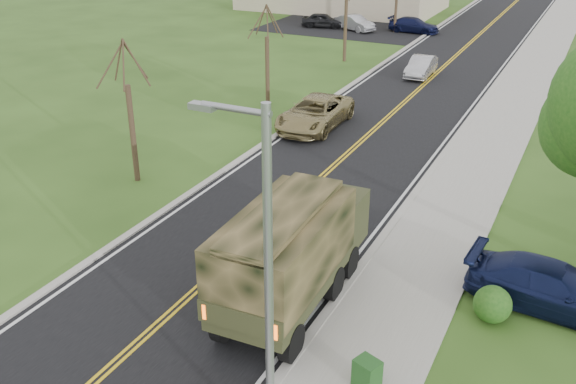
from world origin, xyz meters
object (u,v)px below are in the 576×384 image
Objects in this scene: suv_champagne at (315,113)px; pickup_navy at (552,288)px; utility_box_near at (367,374)px; military_truck at (292,247)px; sedan_silver at (421,67)px.

suv_champagne is 17.48m from pickup_navy.
pickup_navy is at bearing 77.67° from utility_box_near.
pickup_navy is (6.96, 3.17, -1.24)m from military_truck.
suv_champagne reaches higher than utility_box_near.
suv_champagne is at bearing -101.58° from sedan_silver.
sedan_silver is at bearing 96.09° from military_truck.
sedan_silver is at bearing 123.91° from utility_box_near.
utility_box_near is (7.06, -30.09, -0.16)m from sedan_silver.
sedan_silver is 26.68m from pickup_navy.
military_truck is at bearing -68.81° from suv_champagne.
utility_box_near is at bearing 151.07° from pickup_navy.
suv_champagne is 12.82m from sedan_silver.
sedan_silver is at bearing 27.87° from pickup_navy.
suv_champagne is at bearing 138.55° from utility_box_near.
pickup_navy is (10.75, -24.42, 0.06)m from sedan_silver.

